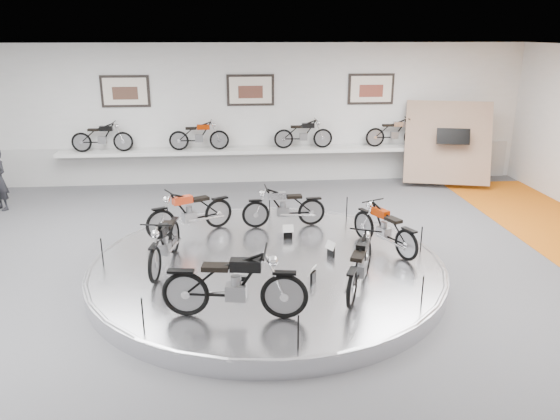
{
  "coord_description": "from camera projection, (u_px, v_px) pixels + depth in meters",
  "views": [
    {
      "loc": [
        -0.6,
        -8.86,
        4.29
      ],
      "look_at": [
        0.27,
        0.6,
        1.17
      ],
      "focal_mm": 35.0,
      "sensor_mm": 36.0,
      "label": 1
    }
  ],
  "objects": [
    {
      "name": "floor",
      "position": [
        268.0,
        283.0,
        9.77
      ],
      "size": [
        16.0,
        16.0,
        0.0
      ],
      "primitive_type": "plane",
      "color": "#4D4D4F",
      "rests_on": "ground"
    },
    {
      "name": "bike_c",
      "position": [
        190.0,
        211.0,
        11.18
      ],
      "size": [
        1.7,
        1.28,
        0.96
      ],
      "primitive_type": null,
      "rotation": [
        0.0,
        0.0,
        3.64
      ],
      "color": "red",
      "rests_on": "display_platform"
    },
    {
      "name": "shelf",
      "position": [
        252.0,
        151.0,
        15.8
      ],
      "size": [
        11.0,
        0.55,
        0.1
      ],
      "primitive_type": "cube",
      "color": "silver",
      "rests_on": "wall_back"
    },
    {
      "name": "bike_e",
      "position": [
        234.0,
        284.0,
        7.84
      ],
      "size": [
        1.88,
        0.89,
        1.06
      ],
      "primitive_type": null,
      "rotation": [
        0.0,
        0.0,
        6.14
      ],
      "color": "black",
      "rests_on": "display_platform"
    },
    {
      "name": "bike_a",
      "position": [
        385.0,
        227.0,
        10.35
      ],
      "size": [
        1.15,
        1.62,
        0.9
      ],
      "primitive_type": null,
      "rotation": [
        0.0,
        0.0,
        2.02
      ],
      "color": "#9B2601",
      "rests_on": "display_platform"
    },
    {
      "name": "shelf_bike_c",
      "position": [
        303.0,
        136.0,
        15.8
      ],
      "size": [
        1.22,
        0.43,
        0.73
      ],
      "primitive_type": null,
      "color": "black",
      "rests_on": "shelf"
    },
    {
      "name": "bike_b",
      "position": [
        284.0,
        207.0,
        11.59
      ],
      "size": [
        1.54,
        0.61,
        0.89
      ],
      "primitive_type": null,
      "rotation": [
        0.0,
        0.0,
        3.19
      ],
      "color": "#B5B4BA",
      "rests_on": "display_platform"
    },
    {
      "name": "poster_right",
      "position": [
        371.0,
        89.0,
        15.82
      ],
      "size": [
        1.35,
        0.06,
        0.88
      ],
      "primitive_type": "cube",
      "color": "beige",
      "rests_on": "wall_back"
    },
    {
      "name": "poster_center",
      "position": [
        250.0,
        90.0,
        15.51
      ],
      "size": [
        1.35,
        0.06,
        0.88
      ],
      "primitive_type": "cube",
      "color": "beige",
      "rests_on": "wall_back"
    },
    {
      "name": "poster_left",
      "position": [
        125.0,
        91.0,
        15.21
      ],
      "size": [
        1.35,
        0.06,
        0.88
      ],
      "primitive_type": "cube",
      "color": "beige",
      "rests_on": "wall_back"
    },
    {
      "name": "display_platform",
      "position": [
        267.0,
        268.0,
        10.01
      ],
      "size": [
        6.4,
        6.4,
        0.3
      ],
      "primitive_type": "cylinder",
      "color": "silver",
      "rests_on": "floor"
    },
    {
      "name": "wall_back",
      "position": [
        251.0,
        115.0,
        15.77
      ],
      "size": [
        16.0,
        0.0,
        16.0
      ],
      "primitive_type": "plane",
      "rotation": [
        1.57,
        0.0,
        0.0
      ],
      "color": "white",
      "rests_on": "floor"
    },
    {
      "name": "shelf_bike_b",
      "position": [
        199.0,
        137.0,
        15.54
      ],
      "size": [
        1.22,
        0.43,
        0.73
      ],
      "primitive_type": null,
      "color": "#9B2601",
      "rests_on": "shelf"
    },
    {
      "name": "ceiling",
      "position": [
        267.0,
        51.0,
        8.52
      ],
      "size": [
        16.0,
        16.0,
        0.0
      ],
      "primitive_type": "plane",
      "rotation": [
        3.14,
        0.0,
        0.0
      ],
      "color": "white",
      "rests_on": "wall_back"
    },
    {
      "name": "bike_d",
      "position": [
        164.0,
        242.0,
        9.58
      ],
      "size": [
        0.81,
        1.68,
        0.95
      ],
      "primitive_type": null,
      "rotation": [
        0.0,
        0.0,
        4.55
      ],
      "color": "black",
      "rests_on": "display_platform"
    },
    {
      "name": "shelf_bike_a",
      "position": [
        102.0,
        139.0,
        15.31
      ],
      "size": [
        1.22,
        0.43,
        0.73
      ],
      "primitive_type": null,
      "color": "black",
      "rests_on": "shelf"
    },
    {
      "name": "shelf_bike_d",
      "position": [
        394.0,
        134.0,
        16.03
      ],
      "size": [
        1.22,
        0.43,
        0.73
      ],
      "primitive_type": null,
      "color": "#B5B4BA",
      "rests_on": "shelf"
    },
    {
      "name": "dado_band",
      "position": [
        252.0,
        164.0,
        16.2
      ],
      "size": [
        15.68,
        0.04,
        1.1
      ],
      "primitive_type": "cube",
      "color": "#BCBCBA",
      "rests_on": "floor"
    },
    {
      "name": "display_panel",
      "position": [
        448.0,
        143.0,
        15.63
      ],
      "size": [
        2.56,
        1.52,
        2.3
      ],
      "primitive_type": "cube",
      "rotation": [
        -0.35,
        0.0,
        -0.26
      ],
      "color": "#987661",
      "rests_on": "floor"
    },
    {
      "name": "bike_f",
      "position": [
        360.0,
        264.0,
        8.71
      ],
      "size": [
        1.13,
        1.64,
        0.91
      ],
      "primitive_type": null,
      "rotation": [
        0.0,
        0.0,
        7.43
      ],
      "color": "black",
      "rests_on": "display_platform"
    },
    {
      "name": "platform_rim",
      "position": [
        267.0,
        262.0,
        9.97
      ],
      "size": [
        6.4,
        6.4,
        0.1
      ],
      "primitive_type": "torus",
      "color": "#B2B2BA",
      "rests_on": "display_platform"
    }
  ]
}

